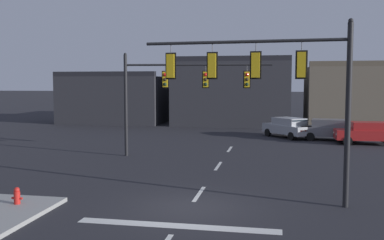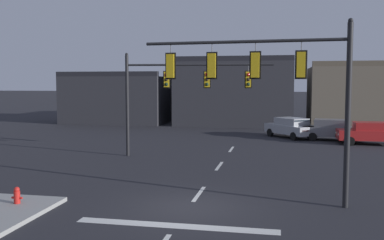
% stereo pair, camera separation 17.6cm
% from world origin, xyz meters
% --- Properties ---
extents(ground_plane, '(400.00, 400.00, 0.00)m').
position_xyz_m(ground_plane, '(0.00, 0.00, 0.00)').
color(ground_plane, '#232328').
extents(stop_bar_paint, '(6.40, 0.50, 0.01)m').
position_xyz_m(stop_bar_paint, '(0.00, -2.00, 0.00)').
color(stop_bar_paint, silver).
rests_on(stop_bar_paint, ground).
extents(lane_centreline, '(0.16, 26.40, 0.01)m').
position_xyz_m(lane_centreline, '(0.00, 2.00, 0.00)').
color(lane_centreline, silver).
rests_on(lane_centreline, ground).
extents(signal_mast_near_side, '(7.56, 0.78, 6.64)m').
position_xyz_m(signal_mast_near_side, '(2.82, 1.34, 4.59)').
color(signal_mast_near_side, black).
rests_on(signal_mast_near_side, ground).
extents(signal_mast_far_side, '(8.72, 0.95, 6.19)m').
position_xyz_m(signal_mast_far_side, '(-2.93, 10.46, 4.22)').
color(signal_mast_far_side, black).
rests_on(signal_mast_far_side, ground).
extents(car_lot_nearside, '(4.49, 1.99, 1.61)m').
position_xyz_m(car_lot_nearside, '(9.48, 18.15, 0.86)').
color(car_lot_nearside, '#A81E1E').
rests_on(car_lot_nearside, ground).
extents(car_lot_middle, '(4.62, 2.39, 1.61)m').
position_xyz_m(car_lot_middle, '(7.12, 20.03, 0.86)').
color(car_lot_middle, slate).
rests_on(car_lot_middle, ground).
extents(car_lot_farside, '(4.16, 4.56, 1.61)m').
position_xyz_m(car_lot_farside, '(3.98, 21.00, 0.86)').
color(car_lot_farside, '#9EA0A5').
rests_on(car_lot_farside, ground).
extents(fire_hydrant, '(0.40, 0.30, 0.75)m').
position_xyz_m(fire_hydrant, '(-5.99, -1.15, 0.33)').
color(fire_hydrant, red).
rests_on(fire_hydrant, ground).
extents(building_row, '(37.21, 13.08, 7.01)m').
position_xyz_m(building_row, '(-0.99, 33.06, 3.03)').
color(building_row, '#2D2D33').
rests_on(building_row, ground).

